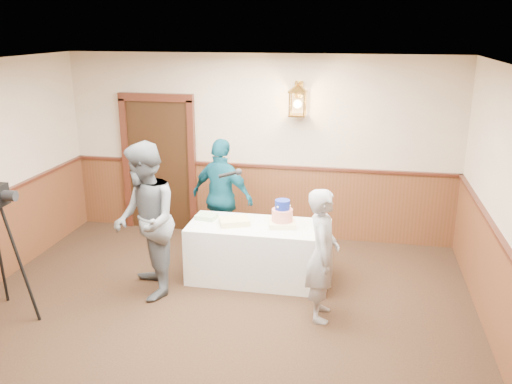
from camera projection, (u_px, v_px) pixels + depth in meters
The scene contains 9 objects.
ground at pixel (193, 359), 5.40m from camera, with size 7.00×7.00×0.00m, color black.
room_shell at pixel (196, 200), 5.38m from camera, with size 6.02×7.02×2.81m.
display_table at pixel (259, 252), 7.01m from camera, with size 1.80×0.80×0.75m, color silver.
tiered_cake at pixel (282, 216), 6.83m from camera, with size 0.39×0.39×0.34m.
sheet_cake_yellow at pixel (234, 221), 6.91m from camera, with size 0.37×0.28×0.08m, color #FFF898.
sheet_cake_green at pixel (207, 217), 7.11m from camera, with size 0.26×0.21×0.06m, color #91C98E.
interviewer at pixel (145, 221), 6.45m from camera, with size 1.63×1.16×1.90m.
baker at pixel (323, 255), 5.97m from camera, with size 0.55×0.36×1.52m, color #98999E.
assistant_p at pixel (222, 197), 7.69m from camera, with size 0.99×0.41×1.69m, color #0F4C60.
Camera 1 is at (1.51, -4.45, 3.19)m, focal length 38.00 mm.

